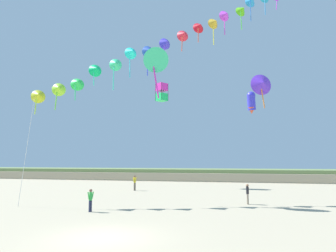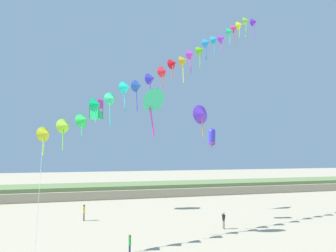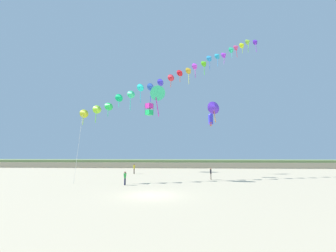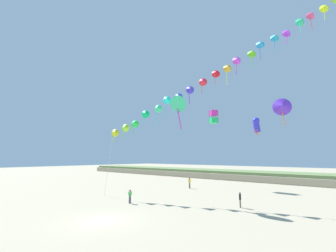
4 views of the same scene
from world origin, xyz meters
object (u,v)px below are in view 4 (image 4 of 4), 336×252
at_px(large_kite_mid_trail, 214,117).
at_px(large_kite_outer_drift, 256,125).
at_px(large_kite_low_lead, 282,106).
at_px(large_kite_high_solo, 179,103).
at_px(person_near_right, 130,195).
at_px(person_near_left, 190,182).
at_px(person_mid_center, 240,199).

xyz_separation_m(large_kite_mid_trail, large_kite_outer_drift, (11.28, -9.85, -3.74)).
distance_m(large_kite_low_lead, large_kite_mid_trail, 13.37).
distance_m(large_kite_low_lead, large_kite_high_solo, 14.43).
xyz_separation_m(person_near_right, large_kite_outer_drift, (11.03, 10.03, 8.04)).
relative_size(large_kite_high_solo, large_kite_outer_drift, 2.12).
height_order(person_near_left, person_near_right, person_near_left).
bearing_deg(person_mid_center, large_kite_outer_drift, 80.15).
bearing_deg(large_kite_mid_trail, large_kite_low_lead, -16.43).
bearing_deg(person_near_right, large_kite_mid_trail, 90.72).
distance_m(person_mid_center, large_kite_outer_drift, 8.96).
relative_size(person_mid_center, large_kite_outer_drift, 0.74).
bearing_deg(person_near_right, large_kite_outer_drift, 42.28).
relative_size(person_near_left, person_near_right, 1.15).
bearing_deg(large_kite_low_lead, person_near_left, -173.17).
bearing_deg(large_kite_mid_trail, person_near_right, -89.28).
bearing_deg(large_kite_mid_trail, large_kite_outer_drift, -41.15).
bearing_deg(large_kite_low_lead, large_kite_outer_drift, -104.16).
height_order(large_kite_low_lead, large_kite_high_solo, large_kite_low_lead).
xyz_separation_m(person_near_right, large_kite_low_lead, (12.56, 16.11, 11.25)).
distance_m(person_mid_center, large_kite_mid_trail, 21.00).
bearing_deg(person_near_right, large_kite_high_solo, 60.39).
xyz_separation_m(person_near_left, large_kite_mid_trail, (1.76, 5.52, 11.65)).
bearing_deg(person_near_left, large_kite_high_solo, -61.06).
height_order(large_kite_low_lead, large_kite_outer_drift, large_kite_low_lead).
height_order(large_kite_mid_trail, large_kite_high_solo, large_kite_mid_trail).
height_order(person_near_left, large_kite_high_solo, large_kite_high_solo).
bearing_deg(large_kite_outer_drift, person_near_left, 161.61).
relative_size(large_kite_mid_trail, large_kite_outer_drift, 1.13).
height_order(person_near_right, large_kite_low_lead, large_kite_low_lead).
bearing_deg(large_kite_low_lead, person_near_right, -127.95).
distance_m(person_near_left, large_kite_mid_trail, 13.02).
height_order(person_near_right, large_kite_outer_drift, large_kite_outer_drift).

